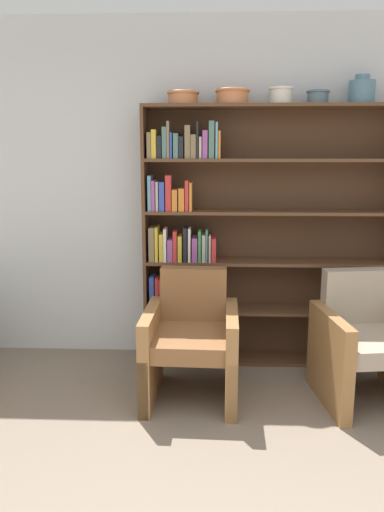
% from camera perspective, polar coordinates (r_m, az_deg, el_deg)
% --- Properties ---
extents(wall_back, '(12.00, 0.06, 2.75)m').
position_cam_1_polar(wall_back, '(4.14, 4.50, 7.22)').
color(wall_back, silver).
rests_on(wall_back, ground).
extents(bookshelf, '(2.03, 0.30, 2.05)m').
position_cam_1_polar(bookshelf, '(4.02, 5.99, 1.95)').
color(bookshelf, brown).
rests_on(bookshelf, ground).
extents(bowl_cream, '(0.25, 0.25, 0.10)m').
position_cam_1_polar(bowl_cream, '(3.97, -1.03, 17.70)').
color(bowl_cream, '#C67547').
rests_on(bowl_cream, bookshelf).
extents(bowl_brass, '(0.27, 0.27, 0.11)m').
position_cam_1_polar(bowl_brass, '(3.97, 4.64, 17.77)').
color(bowl_brass, '#C67547').
rests_on(bowl_brass, bookshelf).
extents(bowl_stoneware, '(0.19, 0.19, 0.12)m').
position_cam_1_polar(bowl_stoneware, '(4.00, 10.12, 17.68)').
color(bowl_stoneware, silver).
rests_on(bowl_stoneware, bookshelf).
extents(bowl_copper, '(0.18, 0.18, 0.10)m').
position_cam_1_polar(bowl_copper, '(4.04, 14.18, 17.27)').
color(bowl_copper, slate).
rests_on(bowl_copper, bookshelf).
extents(vase_tall, '(0.19, 0.19, 0.21)m').
position_cam_1_polar(vase_tall, '(4.12, 18.83, 17.38)').
color(vase_tall, slate).
rests_on(vase_tall, bookshelf).
extents(armchair_leather, '(0.66, 0.70, 0.88)m').
position_cam_1_polar(armchair_leather, '(3.55, -0.06, -9.68)').
color(armchair_leather, olive).
rests_on(armchair_leather, ground).
extents(armchair_cushioned, '(0.73, 0.76, 0.88)m').
position_cam_1_polar(armchair_cushioned, '(3.70, 19.34, -9.43)').
color(armchair_cushioned, olive).
rests_on(armchair_cushioned, ground).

